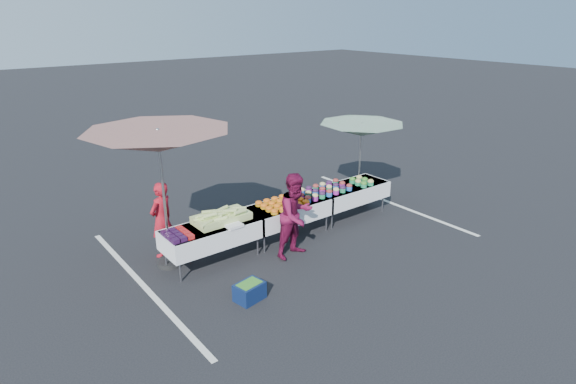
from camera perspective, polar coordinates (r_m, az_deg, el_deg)
ground at (r=10.25m, az=0.00°, el=-5.25°), size 80.00×80.00×0.00m
stripe_left at (r=8.89m, az=-16.81°, el=-10.51°), size 0.10×5.00×0.00m
stripe_right at (r=12.31m, az=11.85°, el=-1.16°), size 0.10×5.00×0.00m
table_left at (r=9.11m, az=-9.01°, el=-4.89°), size 1.86×0.81×0.75m
table_center at (r=10.01m, az=0.00°, el=-2.24°), size 1.86×0.81×0.75m
table_right at (r=11.13m, az=7.34°, el=-0.02°), size 1.86×0.81×0.75m
berry_punnets at (r=8.69m, az=-12.97°, el=-4.96°), size 0.40×0.54×0.08m
corn_pile at (r=9.14m, az=-7.94°, el=-2.98°), size 1.16×0.57×0.26m
plastic_bags at (r=8.93m, az=-6.45°, el=-3.95°), size 0.30×0.25×0.05m
carrot_bowls at (r=9.83m, az=-0.65°, el=-1.30°), size 0.95×0.69×0.11m
potato_cups at (r=10.49m, az=4.10°, el=0.25°), size 1.34×0.58×0.16m
bean_baskets at (r=11.16m, az=8.70°, el=1.27°), size 0.36×0.50×0.15m
vendor at (r=9.49m, az=-14.73°, el=-3.19°), size 0.64×0.55×1.50m
customer at (r=9.15m, az=0.97°, el=-2.79°), size 0.88×0.72×1.67m
umbrella_left at (r=8.57m, az=-15.08°, el=5.74°), size 2.91×2.91×2.61m
umbrella_right at (r=11.51m, az=8.70°, el=7.24°), size 2.52×2.52×2.05m
storage_bin at (r=8.09m, az=-4.58°, el=-11.62°), size 0.52×0.42×0.30m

